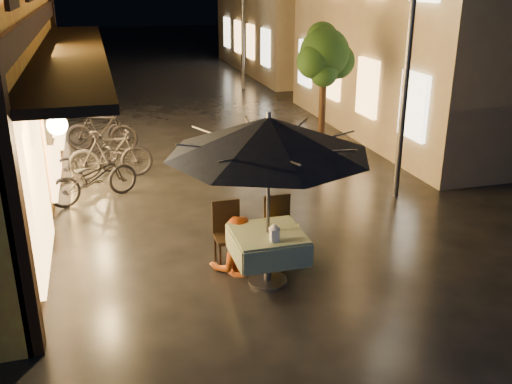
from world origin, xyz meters
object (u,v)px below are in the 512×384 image
object	(u,v)px
patio_umbrella	(269,136)
bicycle_0	(94,177)
table_lantern	(274,231)
person_yellow	(284,219)
person_orange	(236,218)
streetlamp_near	(409,45)
cafe_table	(268,245)

from	to	relation	value
patio_umbrella	bicycle_0	size ratio (longest dim) A/B	1.54
table_lantern	person_yellow	bearing A→B (deg)	63.67
table_lantern	person_orange	bearing A→B (deg)	112.73
patio_umbrella	streetlamp_near	bearing A→B (deg)	36.83
person_yellow	bicycle_0	distance (m)	4.35
table_lantern	cafe_table	bearing A→B (deg)	90.00
cafe_table	table_lantern	bearing A→B (deg)	-90.00
bicycle_0	person_yellow	bearing A→B (deg)	-166.10
streetlamp_near	table_lantern	xyz separation A→B (m)	(-3.43, -2.86, -2.00)
person_orange	table_lantern	bearing A→B (deg)	116.52
patio_umbrella	bicycle_0	xyz separation A→B (m)	(-2.30, 3.94, -1.68)
person_yellow	bicycle_0	size ratio (longest dim) A/B	0.78
streetlamp_near	patio_umbrella	size ratio (longest dim) A/B	1.53
streetlamp_near	person_orange	bearing A→B (deg)	-151.21
streetlamp_near	table_lantern	distance (m)	4.89
person_orange	cafe_table	bearing A→B (deg)	127.36
streetlamp_near	patio_umbrella	xyz separation A→B (m)	(-3.43, -2.57, -0.77)
streetlamp_near	person_orange	distance (m)	4.77
bicycle_0	cafe_table	bearing A→B (deg)	-174.48
streetlamp_near	cafe_table	size ratio (longest dim) A/B	4.27
streetlamp_near	bicycle_0	bearing A→B (deg)	166.52
streetlamp_near	cafe_table	distance (m)	4.87
streetlamp_near	person_yellow	bearing A→B (deg)	-146.14
person_orange	bicycle_0	size ratio (longest dim) A/B	0.91
table_lantern	person_orange	xyz separation A→B (m)	(-0.33, 0.79, -0.10)
streetlamp_near	person_orange	world-z (taller)	streetlamp_near
patio_umbrella	table_lantern	size ratio (longest dim) A/B	11.03
person_orange	bicycle_0	distance (m)	3.97
table_lantern	person_orange	size ratio (longest dim) A/B	0.15
streetlamp_near	bicycle_0	world-z (taller)	streetlamp_near
streetlamp_near	bicycle_0	size ratio (longest dim) A/B	2.36
patio_umbrella	person_orange	xyz separation A→B (m)	(-0.33, 0.50, -1.33)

